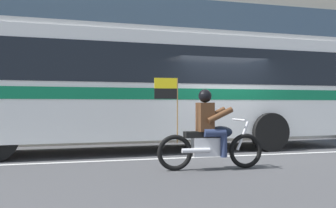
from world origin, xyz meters
The scene contains 6 objects.
ground_plane centered at (0.00, 0.00, 0.00)m, with size 60.00×60.00×0.00m, color #3D3D3F.
sidewalk_curb centered at (0.00, 5.10, 0.07)m, with size 28.00×3.80×0.15m, color #A39E93.
lane_center_stripe centered at (0.00, -0.60, 0.00)m, with size 26.60×0.14×0.01m, color silver.
transit_bus centered at (-1.93, 1.19, 1.88)m, with size 11.87×3.08×3.22m.
motorcycle_with_rider centered at (-1.44, -2.39, 0.67)m, with size 2.19×0.64×1.78m.
fire_hydrant centered at (-5.20, 4.01, 0.52)m, with size 0.22×0.30×0.75m.
Camera 1 is at (-4.57, -9.94, 1.28)m, focal length 44.59 mm.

